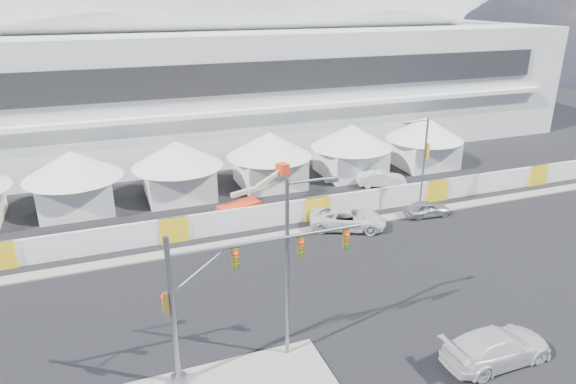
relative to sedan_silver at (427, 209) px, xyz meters
name	(u,v)px	position (x,y,z in m)	size (l,w,h in m)	color
ground	(322,332)	(-15.11, -11.75, -0.69)	(160.00, 160.00, 0.00)	black
far_curb	(467,205)	(4.89, 0.75, -0.63)	(80.00, 1.20, 0.12)	gray
stadium	(252,66)	(-6.40, 29.76, 8.76)	(80.00, 24.80, 21.98)	silver
tent_row	(225,159)	(-14.61, 12.25, 2.46)	(53.40, 8.40, 5.40)	silver
hoarding_fence	(317,208)	(-9.11, 2.75, 0.31)	(70.00, 0.25, 2.00)	white
scaffold_tower	(513,83)	(30.89, 24.25, 5.31)	(4.40, 4.40, 12.00)	#595B60
sedan_silver	(427,209)	(0.00, 0.00, 0.00)	(4.03, 1.62, 1.37)	#B3B3B8
pickup_curb	(348,219)	(-7.50, 0.19, 0.17)	(6.19, 2.86, 1.72)	silver
pickup_near	(497,347)	(-7.65, -17.12, 0.20)	(6.08, 2.47, 1.77)	silver
lot_car_a	(381,178)	(0.15, 7.90, 0.10)	(4.79, 1.67, 1.58)	silver
traffic_mast	(215,298)	(-21.39, -13.07, 3.82)	(9.97, 0.77, 7.90)	slate
streetlight_median	(292,258)	(-17.39, -12.85, 5.07)	(2.70, 0.27, 9.77)	slate
streetlight_curb	(422,160)	(-0.42, 0.75, 4.24)	(2.51, 0.57, 8.48)	slate
boom_lift	(247,204)	(-14.39, 5.80, 0.30)	(7.51, 2.80, 3.68)	#F63917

